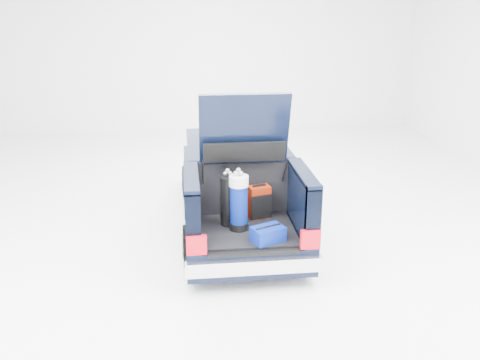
{
  "coord_description": "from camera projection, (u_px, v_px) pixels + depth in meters",
  "views": [
    {
      "loc": [
        -0.83,
        -7.99,
        3.63
      ],
      "look_at": [
        0.0,
        -0.5,
        0.99
      ],
      "focal_mm": 38.0,
      "sensor_mm": 36.0,
      "label": 1
    }
  ],
  "objects": [
    {
      "name": "black_golf_bag",
      "position": [
        228.0,
        200.0,
        7.21
      ],
      "size": [
        0.24,
        0.28,
        0.83
      ],
      "rotation": [
        0.0,
        0.0,
        -0.04
      ],
      "color": "black",
      "rests_on": "car"
    },
    {
      "name": "car",
      "position": [
        236.0,
        186.0,
        8.66
      ],
      "size": [
        1.87,
        4.65,
        2.47
      ],
      "color": "black",
      "rests_on": "ground"
    },
    {
      "name": "ground",
      "position": [
        237.0,
        224.0,
        8.79
      ],
      "size": [
        14.0,
        14.0,
        0.0
      ],
      "primitive_type": "plane",
      "color": "white",
      "rests_on": "ground"
    },
    {
      "name": "blue_duffel",
      "position": [
        268.0,
        234.0,
        6.8
      ],
      "size": [
        0.5,
        0.42,
        0.22
      ],
      "rotation": [
        0.0,
        0.0,
        0.4
      ],
      "color": "#041462",
      "rests_on": "car"
    },
    {
      "name": "blue_golf_bag",
      "position": [
        239.0,
        202.0,
        7.06
      ],
      "size": [
        0.35,
        0.35,
        0.9
      ],
      "rotation": [
        0.0,
        0.0,
        -0.42
      ],
      "color": "black",
      "rests_on": "car"
    },
    {
      "name": "red_suitcase",
      "position": [
        259.0,
        202.0,
        7.51
      ],
      "size": [
        0.35,
        0.28,
        0.52
      ],
      "rotation": [
        0.0,
        0.0,
        0.25
      ],
      "color": "#6C1303",
      "rests_on": "car"
    }
  ]
}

